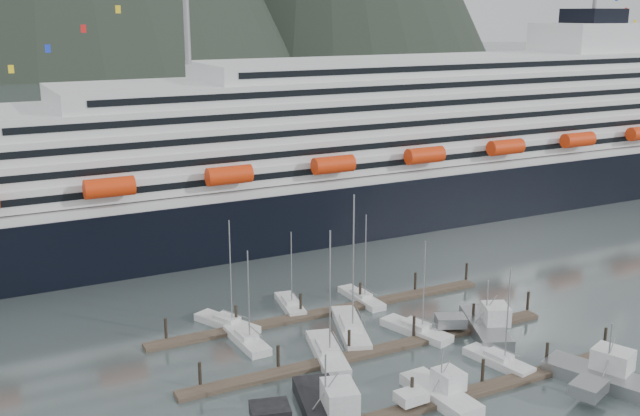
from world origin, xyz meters
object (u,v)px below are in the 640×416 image
Objects in this scene: cruise_ship at (393,154)px; sailboat_a at (247,341)px; sailboat_e at (227,324)px; sailboat_h at (498,361)px; sailboat_c at (416,331)px; sailboat_g at (361,298)px; trawler_a at (324,413)px; trawler_e at (485,325)px; sailboat_d at (351,329)px; sailboat_b at (328,354)px; sailboat_f at (290,305)px; trawler_d at (606,378)px; trawler_b at (440,393)px.

cruise_ship is 16.90× the size of sailboat_a.
sailboat_e reaches higher than sailboat_h.
sailboat_e is (-20.09, 12.69, 0.01)m from sailboat_c.
cruise_ship is 16.28× the size of sailboat_g.
trawler_a is (-19.08, -25.64, 0.57)m from sailboat_g.
sailboat_d is at bearing 86.39° from trawler_e.
sailboat_a is at bearing 57.18° from sailboat_b.
trawler_e is at bearing -112.95° from sailboat_a.
sailboat_a reaches higher than sailboat_h.
sailboat_a is 0.67× the size of sailboat_d.
sailboat_f is (-3.33, 10.67, -0.07)m from sailboat_d.
sailboat_e is at bearing 40.68° from sailboat_c.
sailboat_h is 23.23m from trawler_a.
trawler_e is at bearing -98.32° from sailboat_d.
sailboat_f is 0.93× the size of sailboat_h.
trawler_a is (-47.49, -62.75, -11.07)m from cruise_ship.
sailboat_g is (12.23, 13.34, -0.05)m from sailboat_b.
sailboat_b is 0.87× the size of sailboat_d.
sailboat_d is 29.96m from trawler_d.
trawler_d is at bearing -134.31° from sailboat_a.
cruise_ship is 18.61× the size of sailboat_f.
trawler_d is at bearing -104.01° from cruise_ship.
sailboat_f is 0.76× the size of trawler_a.
sailboat_c is 1.04× the size of trawler_e.
sailboat_f is at bearing 36.28° from sailboat_d.
trawler_a is (-9.29, -27.81, 0.58)m from sailboat_f.
cruise_ship reaches higher than sailboat_c.
trawler_b is at bearing 97.38° from sailboat_h.
trawler_b is (-6.57, -27.30, 0.44)m from sailboat_g.
sailboat_b is 1.43× the size of sailboat_f.
sailboat_b is 7.53m from sailboat_d.
sailboat_e is (-47.96, -36.97, -11.62)m from cruise_ship.
sailboat_h is 11.43m from trawler_d.
sailboat_b is 1.18× the size of trawler_d.
trawler_a is at bearing 170.87° from sailboat_f.
trawler_e is at bearing -125.93° from sailboat_f.
sailboat_a reaches higher than trawler_e.
cruise_ship is 65.81m from sailboat_b.
sailboat_d is (-7.00, 4.05, 0.05)m from sailboat_c.
trawler_a is at bearing 156.19° from sailboat_e.
trawler_d is at bearing -147.46° from trawler_e.
sailboat_g is (9.80, -2.17, 0.00)m from sailboat_f.
sailboat_a is 20.87m from sailboat_c.
cruise_ship is 53.07m from sailboat_f.
sailboat_a reaches higher than sailboat_f.
sailboat_f is 0.83× the size of trawler_d.
sailboat_h is 11.22m from trawler_b.
sailboat_c is 8.09m from sailboat_d.
sailboat_e is 0.99× the size of trawler_a.
sailboat_b is at bearing 105.97° from trawler_e.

